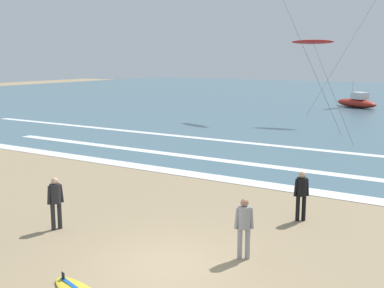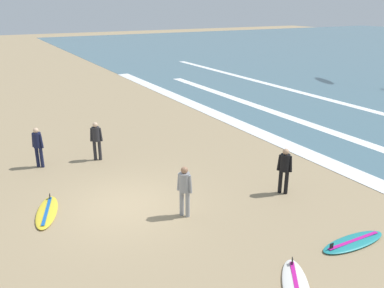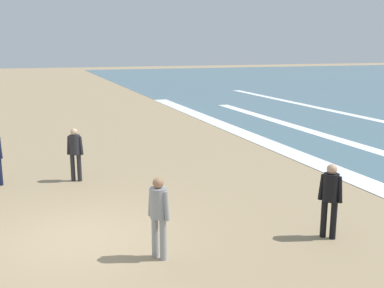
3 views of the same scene
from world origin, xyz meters
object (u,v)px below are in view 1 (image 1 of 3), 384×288
at_px(surfer_mid_group, 301,191).
at_px(kite_red_mid_center, 313,42).
at_px(surfer_left_far, 55,198).
at_px(surfer_background_far, 244,223).
at_px(offshore_boat, 357,102).

xyz_separation_m(surfer_mid_group, kite_red_mid_center, (-7.03, 22.56, 5.31)).
bearing_deg(surfer_left_far, kite_red_mid_center, 92.17).
relative_size(surfer_mid_group, kite_red_mid_center, 0.18).
distance_m(surfer_mid_group, kite_red_mid_center, 24.22).
height_order(surfer_left_far, kite_red_mid_center, kite_red_mid_center).
distance_m(surfer_left_far, kite_red_mid_center, 27.68).
height_order(surfer_background_far, kite_red_mid_center, kite_red_mid_center).
distance_m(surfer_left_far, offshore_boat, 41.82).
height_order(surfer_background_far, offshore_boat, offshore_boat).
bearing_deg(surfer_left_far, surfer_background_far, 9.68).
xyz_separation_m(surfer_mid_group, surfer_left_far, (-6.00, -4.58, 0.00)).
bearing_deg(surfer_left_far, surfer_mid_group, 37.34).
bearing_deg(kite_red_mid_center, surfer_mid_group, -72.68).
bearing_deg(surfer_background_far, offshore_boat, 99.03).
bearing_deg(surfer_left_far, offshore_boat, 91.04).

